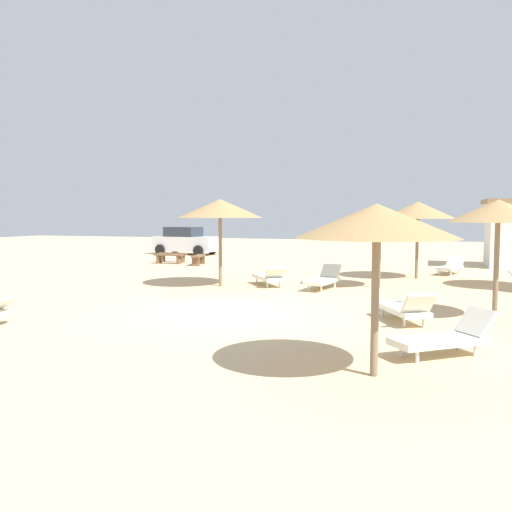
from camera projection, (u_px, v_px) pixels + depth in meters
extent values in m
plane|color=#D1B284|center=(219.00, 312.00, 13.11)|extent=(80.00, 80.00, 0.00)
cylinder|color=#75604C|center=(375.00, 304.00, 7.83)|extent=(0.12, 0.12, 2.19)
cone|color=#9E7A4C|center=(376.00, 221.00, 7.74)|extent=(2.44, 2.44, 0.51)
cylinder|color=#75604C|center=(496.00, 269.00, 12.17)|extent=(0.12, 0.12, 2.37)
cone|color=#9E7A4C|center=(498.00, 211.00, 12.07)|extent=(2.29, 2.29, 0.53)
cylinder|color=#75604C|center=(220.00, 251.00, 17.85)|extent=(0.12, 0.12, 2.45)
cone|color=#9E7A4C|center=(220.00, 208.00, 17.74)|extent=(2.91, 2.91, 0.64)
cylinder|color=#75604C|center=(379.00, 254.00, 17.52)|extent=(0.12, 0.12, 2.29)
cone|color=#9E7A4C|center=(380.00, 215.00, 17.42)|extent=(2.33, 2.33, 0.54)
cylinder|color=#75604C|center=(417.00, 247.00, 20.10)|extent=(0.12, 0.12, 2.41)
cone|color=#9E7A4C|center=(418.00, 210.00, 19.99)|extent=(2.79, 2.79, 0.65)
cube|color=silver|center=(438.00, 341.00, 8.97)|extent=(1.73, 1.56, 0.12)
cube|color=silver|center=(476.00, 322.00, 9.23)|extent=(0.72, 0.76, 0.47)
cylinder|color=silver|center=(457.00, 344.00, 9.40)|extent=(0.06, 0.06, 0.22)
cylinder|color=silver|center=(475.00, 350.00, 8.98)|extent=(0.06, 0.06, 0.22)
cylinder|color=silver|center=(401.00, 350.00, 8.99)|extent=(0.06, 0.06, 0.22)
cylinder|color=silver|center=(417.00, 357.00, 8.57)|extent=(0.06, 0.06, 0.22)
cube|color=silver|center=(402.00, 309.00, 11.94)|extent=(1.34, 1.81, 0.12)
cube|color=silver|center=(419.00, 304.00, 11.13)|extent=(0.76, 0.66, 0.48)
cylinder|color=silver|center=(423.00, 322.00, 11.40)|extent=(0.06, 0.06, 0.22)
cylinder|color=silver|center=(404.00, 322.00, 11.33)|extent=(0.06, 0.06, 0.22)
cylinder|color=silver|center=(400.00, 312.00, 12.58)|extent=(0.06, 0.06, 0.22)
cylinder|color=silver|center=(383.00, 312.00, 12.51)|extent=(0.06, 0.06, 0.22)
cube|color=silver|center=(268.00, 277.00, 18.13)|extent=(1.51, 1.75, 0.12)
cube|color=silver|center=(276.00, 273.00, 17.35)|extent=(0.79, 0.74, 0.43)
cylinder|color=silver|center=(280.00, 284.00, 17.64)|extent=(0.06, 0.06, 0.22)
cylinder|color=silver|center=(267.00, 285.00, 17.51)|extent=(0.06, 0.06, 0.22)
cylinder|color=silver|center=(268.00, 280.00, 18.78)|extent=(0.06, 0.06, 0.22)
cylinder|color=silver|center=(257.00, 280.00, 18.65)|extent=(0.06, 0.06, 0.22)
cube|color=silver|center=(322.00, 281.00, 17.14)|extent=(0.95, 1.79, 0.12)
cube|color=silver|center=(331.00, 271.00, 17.81)|extent=(0.71, 0.55, 0.46)
cylinder|color=silver|center=(322.00, 284.00, 17.78)|extent=(0.06, 0.06, 0.22)
cylinder|color=silver|center=(335.00, 284.00, 17.57)|extent=(0.06, 0.06, 0.22)
cylinder|color=silver|center=(308.00, 288.00, 16.73)|extent=(0.06, 0.06, 0.22)
cylinder|color=silver|center=(321.00, 289.00, 16.52)|extent=(0.06, 0.06, 0.22)
cube|color=silver|center=(450.00, 268.00, 21.49)|extent=(1.15, 1.82, 0.12)
cube|color=silver|center=(456.00, 261.00, 22.12)|extent=(0.76, 0.67, 0.39)
cylinder|color=silver|center=(449.00, 270.00, 22.12)|extent=(0.06, 0.06, 0.22)
cylinder|color=silver|center=(459.00, 271.00, 21.86)|extent=(0.06, 0.06, 0.22)
cylinder|color=silver|center=(440.00, 273.00, 21.16)|extent=(0.06, 0.06, 0.22)
cylinder|color=silver|center=(451.00, 273.00, 20.90)|extent=(0.06, 0.06, 0.22)
cube|color=silver|center=(0.00, 304.00, 11.36)|extent=(0.60, 0.71, 0.38)
cube|color=brown|center=(173.00, 254.00, 27.14)|extent=(1.53, 0.55, 0.08)
cube|color=brown|center=(163.00, 258.00, 27.28)|extent=(0.16, 0.37, 0.41)
cube|color=brown|center=(183.00, 258.00, 27.05)|extent=(0.16, 0.37, 0.41)
cube|color=brown|center=(199.00, 256.00, 25.61)|extent=(0.66, 1.55, 0.08)
cube|color=brown|center=(196.00, 262.00, 25.08)|extent=(0.38, 0.18, 0.41)
cube|color=brown|center=(201.00, 260.00, 26.17)|extent=(0.38, 0.18, 0.41)
cube|color=brown|center=(169.00, 255.00, 26.30)|extent=(1.52, 0.46, 0.08)
cube|color=brown|center=(159.00, 259.00, 26.47)|extent=(0.13, 0.36, 0.41)
cube|color=brown|center=(179.00, 260.00, 26.17)|extent=(0.13, 0.36, 0.41)
cube|color=silver|center=(186.00, 244.00, 32.66)|extent=(4.12, 2.01, 0.90)
cube|color=#262D38|center=(183.00, 232.00, 32.68)|extent=(2.12, 1.71, 0.60)
cylinder|color=black|center=(212.00, 249.00, 32.98)|extent=(0.66, 0.27, 0.64)
cylinder|color=black|center=(198.00, 251.00, 31.36)|extent=(0.66, 0.27, 0.64)
cylinder|color=black|center=(175.00, 248.00, 34.02)|extent=(0.66, 0.27, 0.64)
cylinder|color=black|center=(160.00, 250.00, 32.40)|extent=(0.66, 0.27, 0.64)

